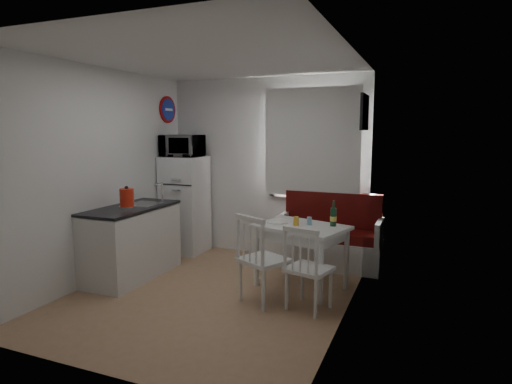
% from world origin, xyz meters
% --- Properties ---
extents(floor, '(3.00, 3.50, 0.02)m').
position_xyz_m(floor, '(0.00, 0.00, 0.00)').
color(floor, '#A17F55').
rests_on(floor, ground).
extents(ceiling, '(3.00, 3.50, 0.02)m').
position_xyz_m(ceiling, '(0.00, 0.00, 2.60)').
color(ceiling, white).
rests_on(ceiling, wall_back).
extents(wall_back, '(3.00, 0.02, 2.60)m').
position_xyz_m(wall_back, '(0.00, 1.75, 1.30)').
color(wall_back, white).
rests_on(wall_back, floor).
extents(wall_front, '(3.00, 0.02, 2.60)m').
position_xyz_m(wall_front, '(0.00, -1.75, 1.30)').
color(wall_front, white).
rests_on(wall_front, floor).
extents(wall_left, '(0.02, 3.50, 2.60)m').
position_xyz_m(wall_left, '(-1.50, 0.00, 1.30)').
color(wall_left, white).
rests_on(wall_left, floor).
extents(wall_right, '(0.02, 3.50, 2.60)m').
position_xyz_m(wall_right, '(1.50, 0.00, 1.30)').
color(wall_right, white).
rests_on(wall_right, floor).
extents(window, '(1.22, 0.06, 1.47)m').
position_xyz_m(window, '(0.70, 1.72, 1.62)').
color(window, white).
rests_on(window, wall_back).
extents(curtain, '(1.35, 0.02, 1.50)m').
position_xyz_m(curtain, '(0.70, 1.65, 1.68)').
color(curtain, white).
rests_on(curtain, wall_back).
extents(kitchen_counter, '(0.62, 1.32, 1.16)m').
position_xyz_m(kitchen_counter, '(-1.20, 0.16, 0.46)').
color(kitchen_counter, white).
rests_on(kitchen_counter, floor).
extents(wall_sign, '(0.03, 0.40, 0.40)m').
position_xyz_m(wall_sign, '(-1.47, 1.45, 2.15)').
color(wall_sign, '#1A2F9D').
rests_on(wall_sign, wall_left).
extents(picture_frame, '(0.04, 0.52, 0.42)m').
position_xyz_m(picture_frame, '(1.48, 1.10, 2.05)').
color(picture_frame, black).
rests_on(picture_frame, wall_right).
extents(bench, '(1.39, 0.54, 1.00)m').
position_xyz_m(bench, '(1.01, 1.51, 0.33)').
color(bench, white).
rests_on(bench, floor).
extents(dining_table, '(1.16, 0.96, 0.75)m').
position_xyz_m(dining_table, '(0.88, 0.59, 0.66)').
color(dining_table, white).
rests_on(dining_table, floor).
extents(chair_left, '(0.60, 0.60, 0.52)m').
position_xyz_m(chair_left, '(0.63, -0.08, 0.60)').
color(chair_left, white).
rests_on(chair_left, floor).
extents(chair_right, '(0.51, 0.49, 0.48)m').
position_xyz_m(chair_right, '(1.13, -0.07, 0.55)').
color(chair_right, white).
rests_on(chair_right, floor).
extents(fridge, '(0.58, 0.58, 1.45)m').
position_xyz_m(fridge, '(-1.18, 1.40, 0.73)').
color(fridge, white).
rests_on(fridge, floor).
extents(microwave, '(0.58, 0.39, 0.32)m').
position_xyz_m(microwave, '(-1.18, 1.35, 1.62)').
color(microwave, white).
rests_on(microwave, fridge).
extents(kettle, '(0.20, 0.20, 0.27)m').
position_xyz_m(kettle, '(-1.15, 0.03, 1.03)').
color(kettle, red).
rests_on(kettle, kitchen_counter).
extents(wine_bottle, '(0.07, 0.07, 0.30)m').
position_xyz_m(wine_bottle, '(1.23, 0.69, 0.90)').
color(wine_bottle, '#133D22').
rests_on(wine_bottle, dining_table).
extents(drinking_glass_orange, '(0.06, 0.06, 0.11)m').
position_xyz_m(drinking_glass_orange, '(0.83, 0.54, 0.80)').
color(drinking_glass_orange, yellow).
rests_on(drinking_glass_orange, dining_table).
extents(drinking_glass_blue, '(0.06, 0.06, 0.09)m').
position_xyz_m(drinking_glass_blue, '(0.96, 0.64, 0.80)').
color(drinking_glass_blue, '#7AB4D0').
rests_on(drinking_glass_blue, dining_table).
extents(plate, '(0.25, 0.25, 0.02)m').
position_xyz_m(plate, '(0.58, 0.61, 0.76)').
color(plate, white).
rests_on(plate, dining_table).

